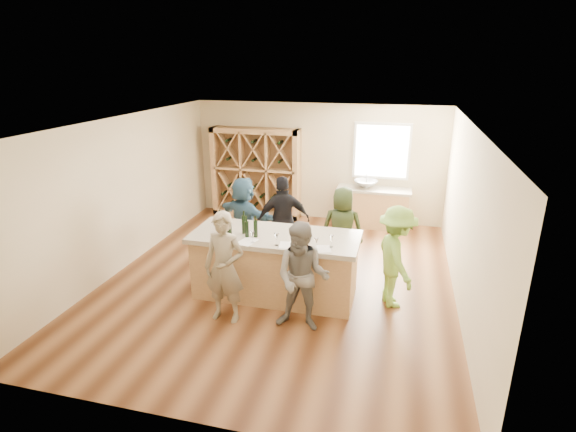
% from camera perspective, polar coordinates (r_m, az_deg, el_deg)
% --- Properties ---
extents(floor, '(6.00, 7.00, 0.10)m').
position_cam_1_polar(floor, '(8.21, -1.03, -8.33)').
color(floor, brown).
rests_on(floor, ground).
extents(ceiling, '(6.00, 7.00, 0.10)m').
position_cam_1_polar(ceiling, '(7.33, -1.17, 12.20)').
color(ceiling, white).
rests_on(ceiling, ground).
extents(wall_back, '(6.00, 0.10, 2.80)m').
position_cam_1_polar(wall_back, '(10.99, 3.83, 6.88)').
color(wall_back, beige).
rests_on(wall_back, ground).
extents(wall_front, '(6.00, 0.10, 2.80)m').
position_cam_1_polar(wall_front, '(4.61, -13.08, -11.97)').
color(wall_front, beige).
rests_on(wall_front, ground).
extents(wall_left, '(0.10, 7.00, 2.80)m').
position_cam_1_polar(wall_left, '(8.92, -20.39, 2.75)').
color(wall_left, beige).
rests_on(wall_left, ground).
extents(wall_right, '(0.10, 7.00, 2.80)m').
position_cam_1_polar(wall_right, '(7.48, 22.07, -0.52)').
color(wall_right, beige).
rests_on(wall_right, ground).
extents(window_frame, '(1.30, 0.06, 1.30)m').
position_cam_1_polar(window_frame, '(10.68, 11.80, 8.07)').
color(window_frame, white).
rests_on(window_frame, wall_back).
extents(window_pane, '(1.18, 0.01, 1.18)m').
position_cam_1_polar(window_pane, '(10.64, 11.79, 8.03)').
color(window_pane, white).
rests_on(window_pane, wall_back).
extents(wine_rack, '(2.20, 0.45, 2.20)m').
position_cam_1_polar(wine_rack, '(11.16, -4.10, 5.48)').
color(wine_rack, tan).
rests_on(wine_rack, floor).
extents(back_counter_base, '(1.60, 0.58, 0.86)m').
position_cam_1_polar(back_counter_base, '(10.75, 10.72, 0.93)').
color(back_counter_base, tan).
rests_on(back_counter_base, floor).
extents(back_counter_top, '(1.70, 0.62, 0.06)m').
position_cam_1_polar(back_counter_top, '(10.62, 10.87, 3.29)').
color(back_counter_top, '#AA9F8B').
rests_on(back_counter_top, back_counter_base).
extents(sink, '(0.54, 0.54, 0.19)m').
position_cam_1_polar(sink, '(10.60, 9.83, 4.01)').
color(sink, silver).
rests_on(sink, back_counter_top).
extents(faucet, '(0.02, 0.02, 0.30)m').
position_cam_1_polar(faucet, '(10.76, 9.93, 4.55)').
color(faucet, silver).
rests_on(faucet, back_counter_top).
extents(tasting_counter_base, '(2.60, 1.00, 1.00)m').
position_cam_1_polar(tasting_counter_base, '(7.48, -1.61, -6.51)').
color(tasting_counter_base, tan).
rests_on(tasting_counter_base, floor).
extents(tasting_counter_top, '(2.72, 1.12, 0.08)m').
position_cam_1_polar(tasting_counter_top, '(7.26, -1.65, -2.67)').
color(tasting_counter_top, '#AA9F8B').
rests_on(tasting_counter_top, tasting_counter_base).
extents(wine_bottle_a, '(0.09, 0.09, 0.30)m').
position_cam_1_polar(wine_bottle_a, '(7.37, -8.61, -0.96)').
color(wine_bottle_a, black).
rests_on(wine_bottle_a, tasting_counter_top).
extents(wine_bottle_b, '(0.08, 0.08, 0.32)m').
position_cam_1_polar(wine_bottle_b, '(7.19, -7.47, -1.34)').
color(wine_bottle_b, black).
rests_on(wine_bottle_b, tasting_counter_top).
extents(wine_bottle_c, '(0.09, 0.09, 0.30)m').
position_cam_1_polar(wine_bottle_c, '(7.28, -5.60, -1.08)').
color(wine_bottle_c, black).
rests_on(wine_bottle_c, tasting_counter_top).
extents(wine_bottle_d, '(0.07, 0.07, 0.27)m').
position_cam_1_polar(wine_bottle_d, '(7.13, -5.25, -1.67)').
color(wine_bottle_d, black).
rests_on(wine_bottle_d, tasting_counter_top).
extents(wine_bottle_e, '(0.07, 0.07, 0.27)m').
position_cam_1_polar(wine_bottle_e, '(7.12, -4.13, -1.63)').
color(wine_bottle_e, black).
rests_on(wine_bottle_e, tasting_counter_top).
extents(wine_glass_a, '(0.09, 0.09, 0.19)m').
position_cam_1_polar(wine_glass_a, '(6.92, -4.55, -2.66)').
color(wine_glass_a, white).
rests_on(wine_glass_a, tasting_counter_top).
extents(wine_glass_b, '(0.10, 0.10, 0.20)m').
position_cam_1_polar(wine_glass_b, '(6.80, -1.46, -2.97)').
color(wine_glass_b, white).
rests_on(wine_glass_b, tasting_counter_top).
extents(wine_glass_c, '(0.08, 0.08, 0.18)m').
position_cam_1_polar(wine_glass_c, '(6.65, 3.61, -3.58)').
color(wine_glass_c, white).
rests_on(wine_glass_c, tasting_counter_top).
extents(wine_glass_d, '(0.08, 0.08, 0.18)m').
position_cam_1_polar(wine_glass_d, '(7.00, 1.69, -2.37)').
color(wine_glass_d, white).
rests_on(wine_glass_d, tasting_counter_top).
extents(wine_glass_e, '(0.10, 0.10, 0.19)m').
position_cam_1_polar(wine_glass_e, '(6.77, 5.52, -3.19)').
color(wine_glass_e, white).
rests_on(wine_glass_e, tasting_counter_top).
extents(tasting_menu_a, '(0.31, 0.37, 0.00)m').
position_cam_1_polar(tasting_menu_a, '(7.00, -5.19, -3.25)').
color(tasting_menu_a, white).
rests_on(tasting_menu_a, tasting_counter_top).
extents(tasting_menu_b, '(0.24, 0.31, 0.00)m').
position_cam_1_polar(tasting_menu_b, '(6.84, -0.24, -3.71)').
color(tasting_menu_b, white).
rests_on(tasting_menu_b, tasting_counter_top).
extents(tasting_menu_c, '(0.27, 0.32, 0.00)m').
position_cam_1_polar(tasting_menu_c, '(6.73, 4.57, -4.17)').
color(tasting_menu_c, white).
rests_on(tasting_menu_c, tasting_counter_top).
extents(person_near_left, '(0.64, 0.49, 1.71)m').
position_cam_1_polar(person_near_left, '(6.71, -8.07, -6.51)').
color(person_near_left, gray).
rests_on(person_near_left, floor).
extents(person_near_right, '(0.80, 0.44, 1.64)m').
position_cam_1_polar(person_near_right, '(6.44, 1.85, -7.81)').
color(person_near_right, slate).
rests_on(person_near_right, floor).
extents(person_server, '(0.85, 1.17, 1.65)m').
position_cam_1_polar(person_server, '(7.25, 13.54, -5.10)').
color(person_server, '#8CC64C').
rests_on(person_server, floor).
extents(person_far_mid, '(1.13, 0.86, 1.72)m').
position_cam_1_polar(person_far_mid, '(8.52, -0.59, -0.58)').
color(person_far_mid, black).
rests_on(person_far_mid, floor).
extents(person_far_right, '(0.78, 0.51, 1.58)m').
position_cam_1_polar(person_far_right, '(8.36, 6.89, -1.60)').
color(person_far_right, '#263319').
rests_on(person_far_right, floor).
extents(person_far_left, '(1.59, 1.14, 1.62)m').
position_cam_1_polar(person_far_left, '(8.88, -5.59, -0.16)').
color(person_far_left, '#335972').
rests_on(person_far_left, floor).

